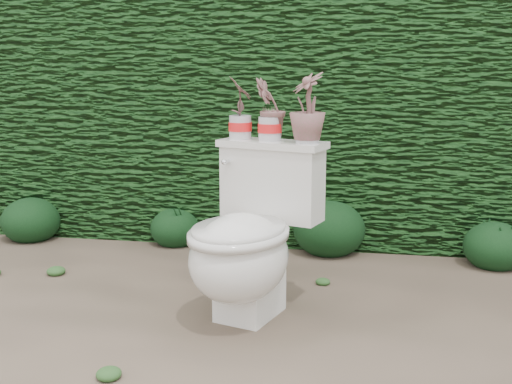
% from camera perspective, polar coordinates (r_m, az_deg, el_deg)
% --- Properties ---
extents(ground, '(60.00, 60.00, 0.00)m').
position_cam_1_polar(ground, '(3.01, -4.60, -10.67)').
color(ground, '#776552').
rests_on(ground, ground).
extents(hedge, '(8.00, 1.00, 1.60)m').
position_cam_1_polar(hedge, '(4.37, 0.58, 7.06)').
color(hedge, '#20521B').
rests_on(hedge, ground).
extents(toilet, '(0.64, 0.78, 0.78)m').
position_cam_1_polar(toilet, '(2.84, -0.73, -4.38)').
color(toilet, silver).
rests_on(toilet, ground).
extents(potted_plant_left, '(0.14, 0.17, 0.28)m').
position_cam_1_polar(potted_plant_left, '(3.04, -1.42, 7.35)').
color(potted_plant_left, '#1F6529').
rests_on(potted_plant_left, toilet).
extents(potted_plant_center, '(0.19, 0.19, 0.27)m').
position_cam_1_polar(potted_plant_center, '(2.96, 1.24, 7.21)').
color(potted_plant_center, '#1F6529').
rests_on(potted_plant_center, toilet).
extents(potted_plant_right, '(0.23, 0.23, 0.30)m').
position_cam_1_polar(potted_plant_right, '(2.88, 4.62, 7.34)').
color(potted_plant_right, '#1F6529').
rests_on(potted_plant_right, toilet).
extents(liriope_clump_1, '(0.38, 0.38, 0.30)m').
position_cam_1_polar(liriope_clump_1, '(4.42, -19.41, -2.05)').
color(liriope_clump_1, '#133715').
rests_on(liriope_clump_1, ground).
extents(liriope_clump_2, '(0.32, 0.32, 0.26)m').
position_cam_1_polar(liriope_clump_2, '(4.10, -7.16, -2.83)').
color(liriope_clump_2, '#133715').
rests_on(liriope_clump_2, ground).
extents(liriope_clump_3, '(0.44, 0.44, 0.35)m').
position_cam_1_polar(liriope_clump_3, '(3.90, 6.52, -2.87)').
color(liriope_clump_3, '#133715').
rests_on(liriope_clump_3, ground).
extents(liriope_clump_4, '(0.35, 0.35, 0.28)m').
position_cam_1_polar(liriope_clump_4, '(3.86, 20.51, -4.17)').
color(liriope_clump_4, '#133715').
rests_on(liriope_clump_4, ground).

